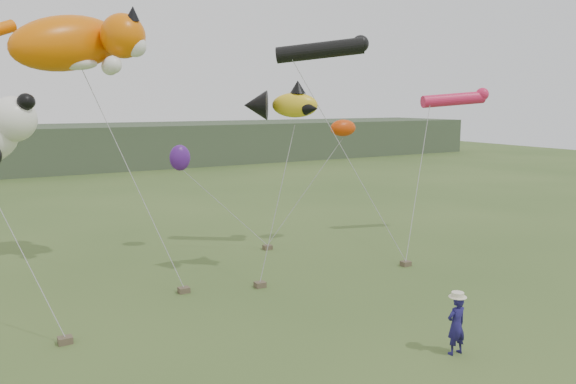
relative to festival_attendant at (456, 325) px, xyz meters
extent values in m
plane|color=#385123|center=(-1.14, 2.17, -0.76)|extent=(120.00, 120.00, 0.00)
cube|color=#2D3D28|center=(-1.14, 47.17, 1.24)|extent=(90.00, 12.00, 4.00)
imported|color=#1A1652|center=(0.00, 0.00, 0.00)|extent=(0.56, 0.38, 1.52)
cube|color=brown|center=(-4.35, 7.74, -0.67)|extent=(0.36, 0.29, 0.18)
cube|color=brown|center=(-1.91, 6.98, -0.67)|extent=(0.36, 0.29, 0.18)
cube|color=brown|center=(4.09, 6.43, -0.67)|extent=(0.36, 0.29, 0.18)
cube|color=brown|center=(-8.38, 5.50, -0.67)|extent=(0.36, 0.29, 0.18)
cube|color=brown|center=(0.61, 11.23, -0.67)|extent=(0.36, 0.29, 0.18)
ellipsoid|color=#DF6203|center=(-6.83, 12.14, 7.52)|extent=(4.83, 3.29, 2.58)
sphere|color=#DF6203|center=(-5.09, 11.27, 7.78)|extent=(1.57, 1.57, 1.57)
cone|color=black|center=(-4.83, 10.83, 8.52)|extent=(0.49, 0.60, 0.59)
cone|color=black|center=(-4.66, 11.70, 8.52)|extent=(0.49, 0.56, 0.56)
sphere|color=white|center=(-4.74, 11.01, 7.43)|extent=(0.78, 0.78, 0.78)
ellipsoid|color=white|center=(-6.66, 11.88, 6.82)|extent=(1.53, 0.77, 0.48)
sphere|color=white|center=(-5.61, 10.75, 6.74)|extent=(0.61, 0.61, 0.61)
sphere|color=white|center=(-5.44, 11.97, 6.74)|extent=(0.61, 0.61, 0.61)
ellipsoid|color=gold|center=(-0.34, 7.34, 5.36)|extent=(1.69, 1.41, 0.86)
cone|color=black|center=(-1.68, 7.68, 5.36)|extent=(1.20, 1.27, 1.01)
cone|color=black|center=(-0.22, 7.34, 5.98)|extent=(0.56, 0.56, 0.45)
cone|color=black|center=(0.00, 6.78, 5.25)|extent=(0.59, 0.63, 0.45)
cone|color=black|center=(0.00, 7.90, 5.25)|extent=(0.59, 0.63, 0.45)
cylinder|color=black|center=(2.12, 9.58, 7.47)|extent=(3.18, 2.59, 0.99)
sphere|color=black|center=(3.67, 9.02, 7.74)|extent=(0.69, 0.69, 0.69)
cylinder|color=#D31C4B|center=(9.09, 9.20, 5.58)|extent=(3.01, 1.44, 0.77)
sphere|color=#D31C4B|center=(10.42, 8.73, 5.82)|extent=(0.59, 0.59, 0.59)
sphere|color=white|center=(-9.01, 8.19, 5.00)|extent=(1.28, 1.28, 1.28)
sphere|color=black|center=(-8.69, 7.76, 5.48)|extent=(0.47, 0.47, 0.47)
sphere|color=black|center=(-8.59, 8.67, 5.48)|extent=(0.47, 0.47, 0.47)
ellipsoid|color=#CB3907|center=(3.79, 10.29, 4.37)|extent=(1.22, 0.71, 0.71)
ellipsoid|color=#491779|center=(-2.63, 12.75, 3.20)|extent=(0.87, 0.58, 1.07)
camera|label=1|loc=(-10.21, -9.38, 5.49)|focal=35.00mm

